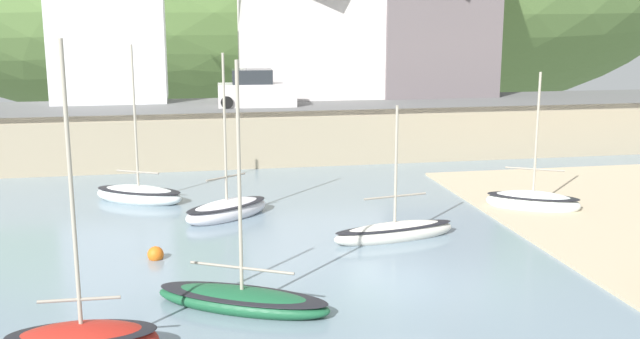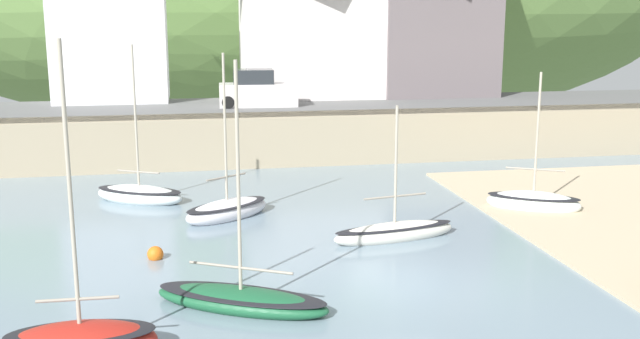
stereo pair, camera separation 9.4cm
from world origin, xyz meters
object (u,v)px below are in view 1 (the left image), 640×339
at_px(motorboat_with_cabin, 242,299).
at_px(parked_car_near_slipway, 256,91).
at_px(sailboat_tall_mast, 395,232).
at_px(waterfront_building_centre, 313,21).
at_px(mooring_buoy, 156,254).
at_px(rowboat_small_beached, 533,202).
at_px(dinghy_open_wooden, 139,194).
at_px(waterfront_building_right, 429,15).
at_px(sailboat_nearest_shore, 227,210).
at_px(waterfront_building_left, 107,0).

bearing_deg(motorboat_with_cabin, parked_car_near_slipway, 111.72).
bearing_deg(sailboat_tall_mast, motorboat_with_cabin, -149.04).
relative_size(waterfront_building_centre, motorboat_with_cabin, 1.40).
distance_m(waterfront_building_centre, mooring_buoy, 24.52).
height_order(sailboat_tall_mast, parked_car_near_slipway, parked_car_near_slipway).
bearing_deg(parked_car_near_slipway, rowboat_small_beached, -55.82).
relative_size(dinghy_open_wooden, parked_car_near_slipway, 1.49).
bearing_deg(waterfront_building_right, sailboat_nearest_shore, -127.31).
bearing_deg(waterfront_building_left, mooring_buoy, -82.34).
bearing_deg(mooring_buoy, waterfront_building_centre, 68.44).
distance_m(waterfront_building_left, rowboat_small_beached, 26.20).
height_order(sailboat_nearest_shore, parked_car_near_slipway, sailboat_nearest_shore).
xyz_separation_m(waterfront_building_centre, sailboat_nearest_shore, (-6.30, -17.73, -6.53)).
distance_m(waterfront_building_left, sailboat_tall_mast, 25.02).
distance_m(waterfront_building_centre, motorboat_with_cabin, 27.70).
height_order(motorboat_with_cabin, mooring_buoy, motorboat_with_cabin).
bearing_deg(motorboat_with_cabin, sailboat_tall_mast, 70.40).
xyz_separation_m(sailboat_nearest_shore, rowboat_small_beached, (11.24, -1.07, 0.02)).
distance_m(dinghy_open_wooden, mooring_buoy, 7.25).
distance_m(waterfront_building_right, mooring_buoy, 27.98).
relative_size(rowboat_small_beached, parked_car_near_slipway, 1.28).
xyz_separation_m(waterfront_building_centre, dinghy_open_wooden, (-9.52, -14.74, -6.54)).
bearing_deg(sailboat_tall_mast, parked_car_near_slipway, 88.26).
bearing_deg(parked_car_near_slipway, waterfront_building_left, 152.42).
bearing_deg(parked_car_near_slipway, motorboat_with_cabin, -94.26).
height_order(rowboat_small_beached, motorboat_with_cabin, motorboat_with_cabin).
distance_m(rowboat_small_beached, motorboat_with_cabin, 13.54).
xyz_separation_m(waterfront_building_right, sailboat_nearest_shore, (-13.51, -17.73, -6.87)).
bearing_deg(sailboat_nearest_shore, mooring_buoy, -154.32).
bearing_deg(sailboat_tall_mast, waterfront_building_right, 57.73).
xyz_separation_m(dinghy_open_wooden, motorboat_with_cabin, (3.07, -11.38, -0.05)).
xyz_separation_m(waterfront_building_right, rowboat_small_beached, (-2.28, -18.80, -6.86)).
distance_m(waterfront_building_left, sailboat_nearest_shore, 20.05).
xyz_separation_m(rowboat_small_beached, motorboat_with_cabin, (-11.39, -7.32, -0.08)).
bearing_deg(dinghy_open_wooden, mooring_buoy, -54.16).
bearing_deg(parked_car_near_slipway, mooring_buoy, -102.83).
bearing_deg(mooring_buoy, motorboat_with_cabin, -62.07).
distance_m(waterfront_building_left, waterfront_building_right, 18.85).
bearing_deg(waterfront_building_left, sailboat_nearest_shore, -73.30).
distance_m(rowboat_small_beached, parked_car_near_slipway, 17.04).
bearing_deg(mooring_buoy, parked_car_near_slipway, 74.61).
height_order(parked_car_near_slipway, mooring_buoy, parked_car_near_slipway).
bearing_deg(waterfront_building_right, mooring_buoy, -125.90).
height_order(waterfront_building_left, dinghy_open_wooden, waterfront_building_left).
xyz_separation_m(waterfront_building_right, dinghy_open_wooden, (-16.74, -14.74, -6.88)).
bearing_deg(parked_car_near_slipway, waterfront_building_centre, 51.88).
height_order(waterfront_building_centre, waterfront_building_right, waterfront_building_right).
relative_size(motorboat_with_cabin, mooring_buoy, 12.88).
xyz_separation_m(waterfront_building_centre, parked_car_near_slipway, (-3.87, -4.50, -3.62)).
relative_size(rowboat_small_beached, motorboat_with_cabin, 0.86).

